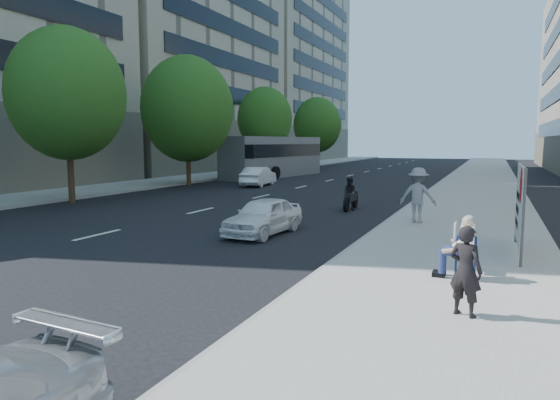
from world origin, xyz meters
The scene contains 17 objects.
ground centered at (0.00, 0.00, 0.00)m, with size 160.00×160.00×0.00m, color black.
near_sidewalk centered at (4.00, 20.00, 0.07)m, with size 5.00×120.00×0.15m, color gray.
far_sidewalk centered at (-16.75, 20.00, 0.07)m, with size 4.50×120.00×0.15m, color gray.
far_bldg_mid centered at (-30.00, 34.00, 17.00)m, with size 22.00×26.00×34.00m, color tan.
far_bldg_north centered at (-30.00, 62.00, 14.00)m, with size 22.00×28.00×28.00m, color tan.
tree_far_b centered at (-13.70, 8.00, 5.13)m, with size 5.40×5.40×8.24m.
tree_far_c centered at (-13.70, 18.00, 5.02)m, with size 6.00×6.00×8.47m.
tree_far_d centered at (-13.70, 30.00, 4.89)m, with size 4.80×4.80×7.65m.
tree_far_e centered at (-13.70, 44.00, 4.78)m, with size 5.40×5.40×7.89m.
seated_protester centered at (4.29, 0.67, 0.87)m, with size 0.83×1.12×1.31m.
jogger centered at (2.51, 7.51, 1.09)m, with size 1.22×0.70×1.89m, color gray.
pedestrian_woman centered at (4.51, -1.66, 0.88)m, with size 0.53×0.35×1.46m, color black.
protest_banner centered at (5.47, 3.61, 1.40)m, with size 0.08×3.06×2.20m.
white_sedan_near centered at (-1.76, 4.17, 0.58)m, with size 1.38×3.43×1.17m, color white.
white_sedan_mid centered at (-9.42, 19.73, 0.63)m, with size 1.32×3.79×1.25m, color white.
motorcycle centered at (-0.72, 10.71, 0.64)m, with size 0.70×2.04×1.42m.
bus centered at (-11.95, 28.01, 1.64)m, with size 4.18×12.33×3.30m.
Camera 1 is at (4.84, -9.91, 2.92)m, focal length 32.00 mm.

